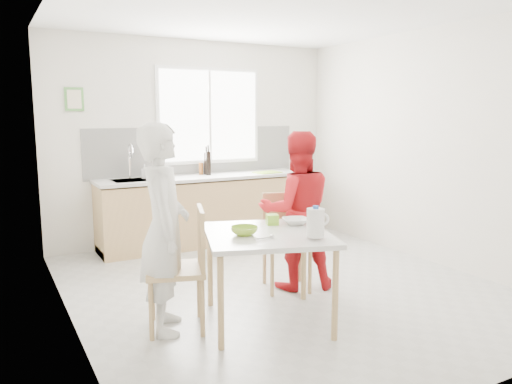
% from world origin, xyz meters
% --- Properties ---
extents(ground, '(4.50, 4.50, 0.00)m').
position_xyz_m(ground, '(0.00, 0.00, 0.00)').
color(ground, '#B7B7B2').
rests_on(ground, ground).
extents(room_shell, '(4.50, 4.50, 4.50)m').
position_xyz_m(room_shell, '(0.00, 0.00, 1.64)').
color(room_shell, silver).
rests_on(room_shell, ground).
extents(window, '(1.50, 0.06, 1.30)m').
position_xyz_m(window, '(0.20, 2.23, 1.70)').
color(window, white).
rests_on(window, room_shell).
extents(backsplash, '(3.00, 0.02, 0.65)m').
position_xyz_m(backsplash, '(0.00, 2.24, 1.23)').
color(backsplash, white).
rests_on(backsplash, room_shell).
extents(picture_frame, '(0.22, 0.03, 0.28)m').
position_xyz_m(picture_frame, '(-1.55, 2.23, 1.90)').
color(picture_frame, '#549A46').
rests_on(picture_frame, room_shell).
extents(kitchen_counter, '(2.84, 0.64, 1.37)m').
position_xyz_m(kitchen_counter, '(-0.00, 1.95, 0.42)').
color(kitchen_counter, tan).
rests_on(kitchen_counter, ground).
extents(dining_table, '(1.26, 1.26, 0.77)m').
position_xyz_m(dining_table, '(-0.56, -0.68, 0.69)').
color(dining_table, silver).
rests_on(dining_table, ground).
extents(chair_left, '(0.58, 0.58, 0.99)m').
position_xyz_m(chair_left, '(-1.20, -0.47, 0.54)').
color(chair_left, tan).
rests_on(chair_left, ground).
extents(chair_far, '(0.55, 0.55, 0.94)m').
position_xyz_m(chair_far, '(0.03, -0.01, 0.52)').
color(chair_far, tan).
rests_on(chair_far, ground).
extents(person_white, '(0.57, 0.70, 1.66)m').
position_xyz_m(person_white, '(-1.34, -0.42, 0.83)').
color(person_white, white).
rests_on(person_white, ground).
extents(person_red, '(0.91, 0.80, 1.56)m').
position_xyz_m(person_red, '(0.12, -0.08, 0.78)').
color(person_red, red).
rests_on(person_red, ground).
extents(bowl_green, '(0.27, 0.27, 0.07)m').
position_xyz_m(bowl_green, '(-0.76, -0.67, 0.80)').
color(bowl_green, '#8EBF2C').
rests_on(bowl_green, dining_table).
extents(bowl_white, '(0.28, 0.28, 0.06)m').
position_xyz_m(bowl_white, '(-0.19, -0.54, 0.79)').
color(bowl_white, white).
rests_on(bowl_white, dining_table).
extents(milk_jug, '(0.19, 0.14, 0.24)m').
position_xyz_m(milk_jug, '(-0.34, -1.05, 0.90)').
color(milk_jug, white).
rests_on(milk_jug, dining_table).
extents(green_box, '(0.13, 0.13, 0.09)m').
position_xyz_m(green_box, '(-0.37, -0.45, 0.81)').
color(green_box, '#8FD330').
rests_on(green_box, dining_table).
extents(spoon, '(0.16, 0.02, 0.01)m').
position_xyz_m(spoon, '(-0.70, -0.87, 0.78)').
color(spoon, '#A5A5AA').
rests_on(spoon, dining_table).
extents(cutting_board, '(0.38, 0.30, 0.01)m').
position_xyz_m(cutting_board, '(0.89, 1.82, 0.93)').
color(cutting_board, '#86B429').
rests_on(cutting_board, kitchen_counter).
extents(wine_bottle_a, '(0.07, 0.07, 0.32)m').
position_xyz_m(wine_bottle_a, '(0.07, 1.98, 1.08)').
color(wine_bottle_a, black).
rests_on(wine_bottle_a, kitchen_counter).
extents(wine_bottle_b, '(0.07, 0.07, 0.30)m').
position_xyz_m(wine_bottle_b, '(0.07, 2.05, 1.07)').
color(wine_bottle_b, black).
rests_on(wine_bottle_b, kitchen_counter).
extents(jar_amber, '(0.06, 0.06, 0.16)m').
position_xyz_m(jar_amber, '(0.00, 2.07, 1.00)').
color(jar_amber, brown).
rests_on(jar_amber, kitchen_counter).
extents(soap_bottle, '(0.10, 0.10, 0.18)m').
position_xyz_m(soap_bottle, '(-0.78, 2.04, 1.01)').
color(soap_bottle, '#999999').
rests_on(soap_bottle, kitchen_counter).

